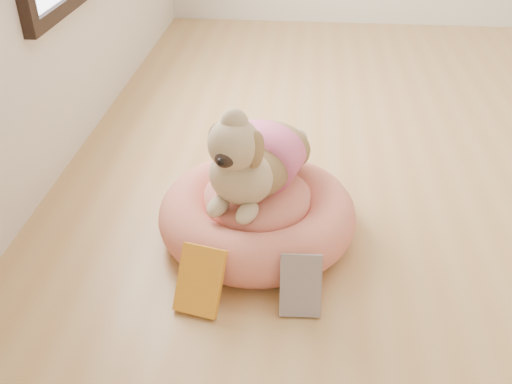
# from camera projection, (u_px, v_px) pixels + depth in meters

# --- Properties ---
(floor) EXTENTS (4.50, 4.50, 0.00)m
(floor) POSITION_uv_depth(u_px,v_px,m) (502.00, 172.00, 2.60)
(floor) COLOR tan
(floor) RESTS_ON ground
(pet_bed) EXTENTS (0.74, 0.74, 0.19)m
(pet_bed) POSITION_uv_depth(u_px,v_px,m) (257.00, 214.00, 2.16)
(pet_bed) COLOR #D05E51
(pet_bed) RESTS_ON floor
(dog) EXTENTS (0.52, 0.63, 0.40)m
(dog) POSITION_uv_depth(u_px,v_px,m) (253.00, 143.00, 2.01)
(dog) COLOR brown
(dog) RESTS_ON pet_bed
(book_yellow) EXTENTS (0.18, 0.17, 0.20)m
(book_yellow) POSITION_uv_depth(u_px,v_px,m) (200.00, 280.00, 1.84)
(book_yellow) COLOR yellow
(book_yellow) RESTS_ON floor
(book_white) EXTENTS (0.14, 0.11, 0.19)m
(book_white) POSITION_uv_depth(u_px,v_px,m) (301.00, 285.00, 1.82)
(book_white) COLOR white
(book_white) RESTS_ON floor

